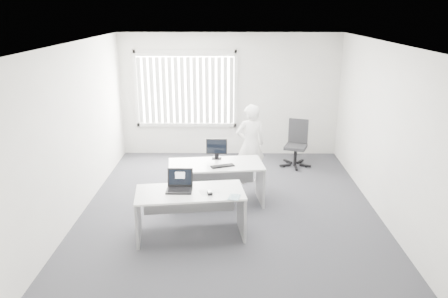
{
  "coord_description": "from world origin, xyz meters",
  "views": [
    {
      "loc": [
        -0.01,
        -6.89,
        3.31
      ],
      "look_at": [
        -0.1,
        0.15,
        1.03
      ],
      "focal_mm": 35.0,
      "sensor_mm": 36.0,
      "label": 1
    }
  ],
  "objects_px": {
    "laptop": "(179,182)",
    "monitor": "(217,149)",
    "desk_far": "(216,175)",
    "person": "(250,144)",
    "desk_near": "(190,204)",
    "office_chair": "(296,152)"
  },
  "relations": [
    {
      "from": "desk_far",
      "to": "laptop",
      "type": "relative_size",
      "value": 4.47
    },
    {
      "from": "desk_far",
      "to": "office_chair",
      "type": "relative_size",
      "value": 1.68
    },
    {
      "from": "office_chair",
      "to": "monitor",
      "type": "bearing_deg",
      "value": -115.02
    },
    {
      "from": "desk_near",
      "to": "office_chair",
      "type": "xyz_separation_m",
      "value": [
        2.04,
        3.13,
        -0.21
      ]
    },
    {
      "from": "desk_far",
      "to": "monitor",
      "type": "xyz_separation_m",
      "value": [
        0.01,
        0.25,
        0.39
      ]
    },
    {
      "from": "office_chair",
      "to": "monitor",
      "type": "xyz_separation_m",
      "value": [
        -1.68,
        -1.71,
        0.61
      ]
    },
    {
      "from": "desk_far",
      "to": "office_chair",
      "type": "bearing_deg",
      "value": 42.19
    },
    {
      "from": "desk_far",
      "to": "person",
      "type": "xyz_separation_m",
      "value": [
        0.64,
        0.95,
        0.26
      ]
    },
    {
      "from": "desk_near",
      "to": "monitor",
      "type": "bearing_deg",
      "value": 68.21
    },
    {
      "from": "laptop",
      "to": "monitor",
      "type": "height_order",
      "value": "monitor"
    },
    {
      "from": "office_chair",
      "to": "person",
      "type": "distance_m",
      "value": 1.53
    },
    {
      "from": "desk_near",
      "to": "desk_far",
      "type": "relative_size",
      "value": 0.99
    },
    {
      "from": "person",
      "to": "monitor",
      "type": "xyz_separation_m",
      "value": [
        -0.63,
        -0.7,
        0.13
      ]
    },
    {
      "from": "desk_far",
      "to": "person",
      "type": "height_order",
      "value": "person"
    },
    {
      "from": "person",
      "to": "laptop",
      "type": "relative_size",
      "value": 4.16
    },
    {
      "from": "desk_near",
      "to": "desk_far",
      "type": "height_order",
      "value": "desk_far"
    },
    {
      "from": "desk_far",
      "to": "laptop",
      "type": "xyz_separation_m",
      "value": [
        -0.51,
        -1.17,
        0.34
      ]
    },
    {
      "from": "monitor",
      "to": "laptop",
      "type": "bearing_deg",
      "value": -107.65
    },
    {
      "from": "office_chair",
      "to": "person",
      "type": "relative_size",
      "value": 0.64
    },
    {
      "from": "office_chair",
      "to": "laptop",
      "type": "bearing_deg",
      "value": -105.48
    },
    {
      "from": "desk_near",
      "to": "office_chair",
      "type": "distance_m",
      "value": 3.74
    },
    {
      "from": "person",
      "to": "desk_far",
      "type": "bearing_deg",
      "value": 41.41
    }
  ]
}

